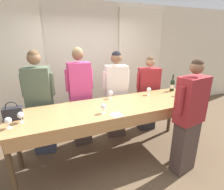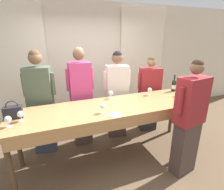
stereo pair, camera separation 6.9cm
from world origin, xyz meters
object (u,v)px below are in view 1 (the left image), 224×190
guest_cream_sweater (116,95)px  host_pouring (189,119)px  wine_bottle (172,85)px  wine_glass_center_mid (104,107)px  wine_glass_front_right (8,121)px  wine_glass_center_left (149,90)px  wine_glass_front_mid (178,91)px  wine_glass_front_left (21,115)px  wine_glass_center_right (111,93)px  guest_striped_shirt (148,94)px  handbag (13,113)px  guest_pink_top (80,97)px  tasting_bar (115,111)px  guest_olive_jacket (40,104)px

guest_cream_sweater → host_pouring: bearing=-67.9°
wine_bottle → wine_glass_center_mid: (-1.65, -0.48, -0.02)m
wine_glass_front_right → wine_glass_center_left: same height
wine_glass_front_mid → wine_glass_front_left: bearing=-178.7°
wine_bottle → host_pouring: size_ratio=0.19×
wine_glass_front_mid → wine_glass_center_right: (-1.20, 0.34, 0.00)m
guest_cream_sweater → wine_glass_center_mid: bearing=-124.0°
guest_striped_shirt → handbag: bearing=-166.8°
wine_glass_front_mid → guest_cream_sweater: 1.17m
guest_cream_sweater → wine_glass_center_left: bearing=-41.6°
guest_pink_top → guest_striped_shirt: size_ratio=1.13×
wine_glass_front_right → wine_glass_center_mid: size_ratio=1.00×
tasting_bar → wine_bottle: size_ratio=9.49×
wine_bottle → guest_cream_sweater: (-1.06, 0.39, -0.19)m
guest_olive_jacket → wine_glass_center_mid: bearing=-46.2°
wine_glass_front_right → wine_glass_front_left: bearing=40.4°
wine_glass_front_left → guest_pink_top: guest_pink_top is taller
wine_glass_front_left → wine_glass_center_mid: (1.07, -0.14, 0.00)m
handbag → guest_cream_sweater: 1.87m
tasting_bar → guest_cream_sweater: bearing=64.1°
tasting_bar → guest_striped_shirt: bearing=32.2°
wine_glass_front_mid → wine_glass_front_right: (-2.73, -0.17, 0.00)m
host_pouring → guest_striped_shirt: bearing=81.1°
wine_glass_front_left → tasting_bar: bearing=1.7°
wine_glass_front_right → host_pouring: bearing=-12.5°
wine_bottle → guest_striped_shirt: size_ratio=0.20×
wine_glass_front_left → wine_glass_front_right: bearing=-139.6°
handbag → wine_glass_front_left: bearing=-53.4°
wine_bottle → wine_glass_front_left: bearing=-172.8°
handbag → wine_glass_center_right: size_ratio=1.76×
handbag → wine_glass_front_mid: 2.71m
handbag → guest_cream_sweater: size_ratio=0.14×
tasting_bar → guest_pink_top: size_ratio=1.68×
wine_glass_front_right → wine_glass_center_right: 1.61m
wine_glass_center_left → guest_pink_top: bearing=160.6°
guest_striped_shirt → wine_glass_center_right: bearing=-161.7°
wine_glass_front_right → guest_cream_sweater: guest_cream_sweater is taller
tasting_bar → wine_glass_center_mid: bearing=-145.0°
guest_olive_jacket → guest_cream_sweater: guest_olive_jacket is taller
wine_glass_center_mid → wine_glass_front_right: bearing=178.6°
wine_glass_center_left → wine_glass_center_mid: size_ratio=1.00×
guest_cream_sweater → guest_olive_jacket: bearing=180.0°
wine_bottle → guest_cream_sweater: size_ratio=0.19×
wine_glass_front_left → wine_glass_center_left: (2.14, 0.31, 0.00)m
wine_glass_center_left → guest_olive_jacket: size_ratio=0.08×
handbag → guest_striped_shirt: size_ratio=0.15×
guest_olive_jacket → guest_pink_top: guest_pink_top is taller
wine_glass_front_mid → guest_olive_jacket: (-2.37, 0.68, -0.15)m
wine_glass_center_right → host_pouring: 1.32m
wine_glass_center_right → wine_glass_center_left: bearing=-6.6°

